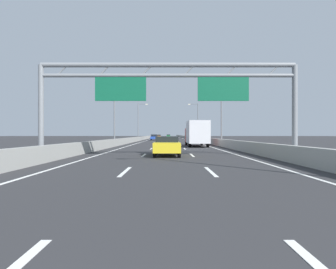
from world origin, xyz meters
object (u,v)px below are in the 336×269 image
green_car (168,136)px  yellow_car (166,146)px  streetlamp_left_mid (115,108)px  box_truck (196,133)px  sign_gantry (168,85)px  blue_car (153,137)px  streetlamp_right_mid (219,108)px  streetlamp_right_far (196,119)px  white_car (158,136)px  orange_car (158,136)px  streetlamp_left_far (138,119)px

green_car → yellow_car: size_ratio=1.10×
streetlamp_left_mid → box_truck: bearing=-21.3°
sign_gantry → blue_car: bearing=93.9°
streetlamp_right_mid → sign_gantry: bearing=-109.3°
streetlamp_right_mid → streetlamp_right_far: same height
blue_car → white_car: blue_car is taller
orange_car → yellow_car: yellow_car is taller
streetlamp_left_mid → white_car: bearing=87.3°
streetlamp_right_far → box_truck: size_ratio=1.15×
streetlamp_left_far → streetlamp_right_far: same height
streetlamp_right_mid → orange_car: (-10.93, 60.48, -4.68)m
streetlamp_left_mid → yellow_car: (7.40, -19.52, -4.66)m
orange_car → streetlamp_right_far: bearing=-69.4°
sign_gantry → green_car: (0.13, 104.17, -4.11)m
yellow_car → blue_car: (-3.52, 51.41, 0.02)m
streetlamp_left_far → green_car: streetlamp_left_far is taller
sign_gantry → box_truck: size_ratio=2.10×
streetlamp_right_mid → streetlamp_left_far: size_ratio=1.00×
sign_gantry → orange_car: size_ratio=4.00×
streetlamp_right_far → orange_car: (-10.93, 29.11, -4.68)m
streetlamp_left_mid → streetlamp_right_mid: same height
streetlamp_left_mid → streetlamp_left_far: 31.38m
green_car → white_car: (-3.99, -6.34, -0.03)m
sign_gantry → white_car: (-3.86, 97.83, -4.14)m
streetlamp_right_far → green_car: (-7.28, 51.60, -4.66)m
streetlamp_left_far → box_truck: streetlamp_left_far is taller
streetlamp_left_far → green_car: (7.65, 51.60, -4.66)m
yellow_car → box_truck: 15.67m
sign_gantry → streetlamp_left_far: streetlamp_left_far is taller
streetlamp_right_mid → streetlamp_right_far: bearing=90.0°
streetlamp_right_mid → orange_car: streetlamp_right_mid is taller
green_car → orange_car: bearing=-99.2°
orange_car → box_truck: (7.13, -64.82, 1.00)m
white_car → streetlamp_right_mid: bearing=-81.6°
streetlamp_left_far → box_truck: 37.59m
yellow_car → box_truck: (3.74, 15.19, 0.97)m
streetlamp_left_mid → streetlamp_right_far: same height
streetlamp_left_mid → streetlamp_right_mid: bearing=0.0°
streetlamp_left_far → sign_gantry: bearing=-81.9°
orange_car → green_car: 22.78m
streetlamp_right_far → white_car: (-11.27, 45.25, -4.69)m
yellow_car → streetlamp_left_mid: bearing=110.7°
streetlamp_left_mid → white_car: 76.86m
sign_gantry → yellow_car: 4.44m
streetlamp_right_far → yellow_car: 51.66m
streetlamp_left_far → blue_car: 6.07m
streetlamp_left_far → green_car: size_ratio=2.10×
streetlamp_right_far → orange_car: size_ratio=2.20×
sign_gantry → green_car: 104.25m
streetlamp_left_far → orange_car: (4.00, 29.11, -4.68)m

